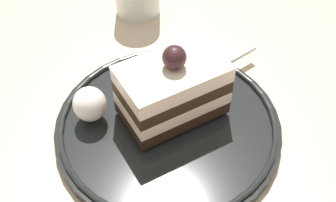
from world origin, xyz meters
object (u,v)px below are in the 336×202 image
dessert_plate (168,125)px  whipped_cream_dollop (91,102)px  cake_slice (172,89)px  fork (219,67)px

dessert_plate → whipped_cream_dollop: size_ratio=6.26×
cake_slice → fork: 0.09m
fork → dessert_plate: bearing=167.9°
dessert_plate → fork: 0.10m
dessert_plate → whipped_cream_dollop: (-0.03, 0.08, 0.03)m
cake_slice → fork: (0.08, -0.02, -0.03)m
cake_slice → fork: cake_slice is taller
fork → whipped_cream_dollop: bearing=141.9°
dessert_plate → fork: bearing=-12.1°
dessert_plate → cake_slice: size_ratio=1.94×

